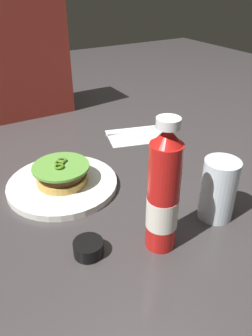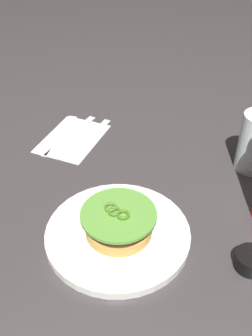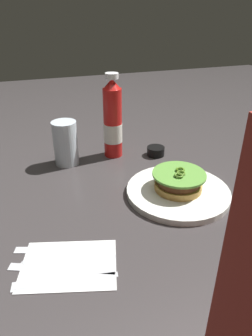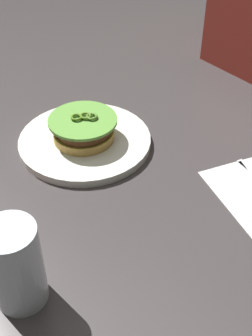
# 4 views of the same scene
# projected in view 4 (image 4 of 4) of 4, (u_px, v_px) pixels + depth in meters

# --- Properties ---
(ground_plane) EXTENTS (3.00, 3.00, 0.00)m
(ground_plane) POSITION_uv_depth(u_px,v_px,m) (107.00, 169.00, 0.84)
(ground_plane) COLOR #383434
(dinner_plate) EXTENTS (0.26, 0.26, 0.02)m
(dinner_plate) POSITION_uv_depth(u_px,v_px,m) (85.00, 141.00, 0.89)
(dinner_plate) COLOR silver
(dinner_plate) RESTS_ON ground_plane
(burger_sandwich) EXTENTS (0.13, 0.13, 0.05)m
(burger_sandwich) POSITION_uv_depth(u_px,v_px,m) (83.00, 129.00, 0.87)
(burger_sandwich) COLOR tan
(burger_sandwich) RESTS_ON dinner_plate
(water_glass) EXTENTS (0.07, 0.07, 0.13)m
(water_glass) POSITION_uv_depth(u_px,v_px,m) (16.00, 266.00, 0.58)
(water_glass) COLOR silver
(water_glass) RESTS_ON ground_plane
(steak_knife) EXTENTS (0.19, 0.08, 0.00)m
(steak_knife) POSITION_uv_depth(u_px,v_px,m) (244.00, 208.00, 0.75)
(steak_knife) COLOR silver
(steak_knife) RESTS_ON napkin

